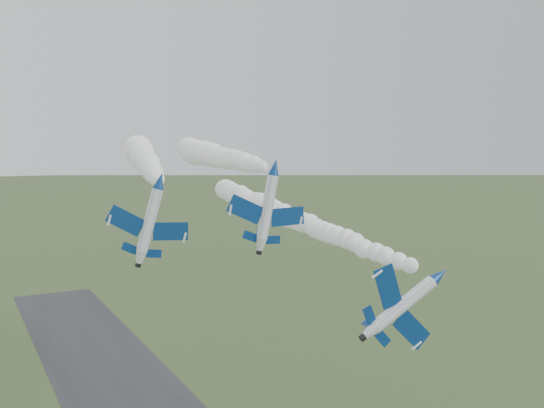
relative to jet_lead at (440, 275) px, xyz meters
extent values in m
cylinder|color=white|center=(-0.03, 0.10, -0.02)|extent=(2.75, 7.79, 1.87)
cone|color=navy|center=(-0.59, -4.68, -0.02)|extent=(2.09, 2.20, 1.87)
cone|color=white|center=(0.52, 4.69, -0.02)|extent=(2.05, 1.84, 1.87)
cylinder|color=black|center=(0.62, 5.60, -0.02)|extent=(1.01, 0.65, 0.95)
ellipsoid|color=black|center=(0.18, -1.90, 0.25)|extent=(1.55, 2.74, 1.25)
cube|color=navy|center=(-1.48, 1.00, 2.22)|extent=(2.54, 2.43, 3.62)
cube|color=navy|center=(1.37, 0.67, -2.41)|extent=(2.54, 2.43, 3.62)
cube|color=navy|center=(-0.34, 3.97, 1.21)|extent=(1.14, 1.11, 1.59)
cube|color=navy|center=(1.18, 3.79, -1.26)|extent=(1.14, 1.11, 1.59)
cube|color=navy|center=(1.39, 3.55, 0.60)|extent=(1.91, 1.65, 1.14)
cylinder|color=white|center=(-21.23, 25.28, 8.90)|extent=(3.43, 7.91, 1.70)
cone|color=navy|center=(-22.35, 20.54, 8.90)|extent=(2.12, 2.36, 1.70)
cone|color=white|center=(-20.15, 29.85, 8.90)|extent=(2.03, 2.00, 1.70)
cylinder|color=black|center=(-19.93, 30.75, 8.90)|extent=(0.96, 0.74, 0.86)
ellipsoid|color=black|center=(-21.55, 23.32, 9.40)|extent=(1.71, 2.84, 1.13)
cube|color=navy|center=(-23.68, 26.62, 9.50)|extent=(4.51, 3.10, 1.25)
cube|color=navy|center=(-18.50, 25.40, 8.04)|extent=(4.51, 3.10, 1.25)
cube|color=navy|center=(-21.72, 29.37, 9.30)|extent=(1.98, 1.40, 0.58)
cube|color=navy|center=(-18.96, 28.72, 8.51)|extent=(1.98, 1.40, 0.58)
cube|color=navy|center=(-20.08, 28.76, 10.06)|extent=(0.97, 1.58, 1.98)
cylinder|color=white|center=(-5.65, 24.95, 10.30)|extent=(3.02, 8.59, 1.77)
cone|color=navy|center=(-6.45, 19.70, 10.30)|extent=(2.08, 2.45, 1.77)
cone|color=white|center=(-4.87, 30.00, 10.30)|extent=(2.02, 2.05, 1.77)
cylinder|color=black|center=(-4.72, 30.99, 10.30)|extent=(0.98, 0.73, 0.89)
ellipsoid|color=black|center=(-5.87, 22.79, 10.85)|extent=(1.60, 3.03, 1.18)
cube|color=navy|center=(-8.47, 26.19, 10.73)|extent=(4.86, 3.07, 1.03)
cube|color=navy|center=(-2.64, 25.30, 9.57)|extent=(4.86, 3.07, 1.03)
cube|color=navy|center=(-6.56, 29.35, 10.61)|extent=(2.13, 1.39, 0.49)
cube|color=navy|center=(-3.45, 28.87, 9.99)|extent=(2.13, 1.39, 0.49)
cube|color=navy|center=(-4.80, 28.83, 11.58)|extent=(0.78, 1.67, 2.19)
camera|label=1|loc=(-43.69, -45.35, 13.18)|focal=40.00mm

